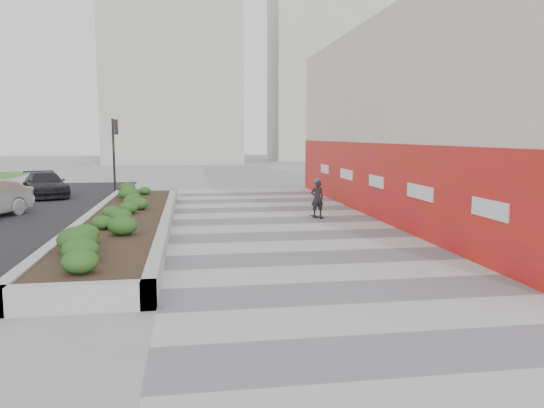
{
  "coord_description": "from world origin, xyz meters",
  "views": [
    {
      "loc": [
        -3.34,
        -11.89,
        3.29
      ],
      "look_at": [
        -0.71,
        4.85,
        1.1
      ],
      "focal_mm": 35.0,
      "sensor_mm": 36.0,
      "label": 1
    }
  ],
  "objects_px": {
    "planter": "(128,218)",
    "traffic_signal_near": "(115,146)",
    "car_dark": "(45,185)",
    "skateboarder": "(317,198)"
  },
  "relations": [
    {
      "from": "planter",
      "to": "car_dark",
      "type": "bearing_deg",
      "value": 116.38
    },
    {
      "from": "traffic_signal_near",
      "to": "car_dark",
      "type": "relative_size",
      "value": 0.9
    },
    {
      "from": "traffic_signal_near",
      "to": "skateboarder",
      "type": "relative_size",
      "value": 2.63
    },
    {
      "from": "traffic_signal_near",
      "to": "car_dark",
      "type": "xyz_separation_m",
      "value": [
        -3.8,
        0.64,
        -2.09
      ]
    },
    {
      "from": "skateboarder",
      "to": "planter",
      "type": "bearing_deg",
      "value": 170.56
    },
    {
      "from": "planter",
      "to": "car_dark",
      "type": "xyz_separation_m",
      "value": [
        -5.52,
        11.14,
        0.25
      ]
    },
    {
      "from": "planter",
      "to": "traffic_signal_near",
      "type": "height_order",
      "value": "traffic_signal_near"
    },
    {
      "from": "planter",
      "to": "skateboarder",
      "type": "relative_size",
      "value": 11.26
    },
    {
      "from": "planter",
      "to": "skateboarder",
      "type": "xyz_separation_m",
      "value": [
        7.22,
        1.65,
        0.39
      ]
    },
    {
      "from": "planter",
      "to": "skateboarder",
      "type": "height_order",
      "value": "skateboarder"
    }
  ]
}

